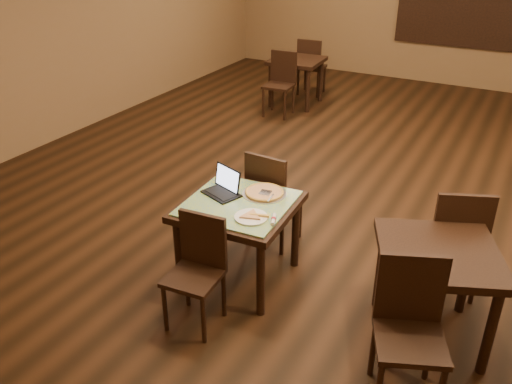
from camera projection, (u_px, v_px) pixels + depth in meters
The scene contains 20 objects.
ground at pixel (330, 182), 6.61m from camera, with size 10.00×10.00×0.00m, color black.
wall_back at pixel (437, 0), 9.83m from camera, with size 8.00×0.02×3.00m, color olive.
wall_left at pixel (71, 26), 7.61m from camera, with size 0.02×10.00×3.00m, color olive.
mural at pixel (466, 0), 9.56m from camera, with size 2.34×0.05×1.64m.
tiled_table at pixel (239, 213), 4.59m from camera, with size 0.97×0.97×0.76m.
chair_main_near at pixel (198, 264), 4.18m from camera, with size 0.43×0.43×0.91m.
chair_main_far at pixel (271, 194), 5.12m from camera, with size 0.45×0.45×0.98m.
laptop at pixel (224, 187), 4.68m from camera, with size 0.37×0.34×0.21m.
plate at pixel (251, 217), 4.31m from camera, with size 0.27×0.27×0.01m, color white.
pizza_slice at pixel (251, 216), 4.30m from camera, with size 0.20×0.20×0.02m, color #FBE4A7, non-canonical shape.
pizza_pan at pixel (264, 193), 4.68m from camera, with size 0.38×0.38×0.01m, color silver.
pizza_whole at pixel (264, 192), 4.67m from camera, with size 0.34×0.34×0.02m.
spatula at pixel (265, 193), 4.64m from camera, with size 0.10×0.23×0.01m, color silver.
napkin_roll at pixel (274, 219), 4.26m from camera, with size 0.09×0.16×0.04m.
other_table_b at pixel (297, 67), 9.01m from camera, with size 0.87×0.87×0.77m.
other_table_b_chair_near at pixel (281, 80), 8.59m from camera, with size 0.46×0.46×0.99m.
other_table_b_chair_far at pixel (311, 64), 9.49m from camera, with size 0.46×0.46×0.99m.
other_table_c at pixel (437, 266), 3.91m from camera, with size 1.10×1.10×0.79m.
other_table_c_chair_near at pixel (410, 322), 3.49m from camera, with size 0.58×0.58×1.02m.
other_table_c_chair_far at pixel (456, 237), 4.41m from camera, with size 0.58×0.58×1.02m.
Camera 1 is at (2.03, -5.65, 2.93)m, focal length 38.00 mm.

